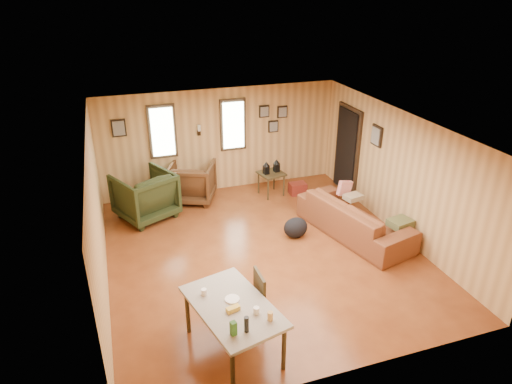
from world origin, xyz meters
TOP-DOWN VIEW (x-y plane):
  - room at (0.17, 0.27)m, footprint 5.54×6.04m
  - sofa at (1.91, 0.06)m, footprint 1.29×2.55m
  - recliner_brown at (-0.79, 2.58)m, footprint 1.22×1.19m
  - recliner_green at (-1.87, 2.08)m, footprint 1.40×1.36m
  - end_table at (-1.36, 2.42)m, footprint 0.50×0.46m
  - side_table at (0.99, 2.28)m, footprint 0.63×0.63m
  - cooler at (1.59, 2.11)m, footprint 0.39×0.28m
  - backpack at (0.78, 0.32)m, footprint 0.48×0.36m
  - sofa_pillows at (2.34, 0.12)m, footprint 0.76×1.82m
  - dining_table at (-1.17, -2.18)m, footprint 1.21×1.64m
  - dining_chair at (-0.82, -1.89)m, footprint 0.44×0.44m

SIDE VIEW (x-z plane):
  - cooler at x=1.59m, z-range 0.00..0.27m
  - backpack at x=0.78m, z-range 0.00..0.41m
  - end_table at x=-1.36m, z-range 0.04..0.66m
  - sofa at x=1.91m, z-range 0.00..0.96m
  - recliner_brown at x=-0.79m, z-range 0.00..0.98m
  - sofa_pillows at x=2.34m, z-range 0.32..0.69m
  - dining_chair at x=-0.82m, z-range 0.06..1.01m
  - recliner_green at x=-1.87m, z-range 0.00..1.10m
  - side_table at x=0.99m, z-range 0.15..1.00m
  - dining_table at x=-1.17m, z-range 0.20..1.17m
  - room at x=0.17m, z-range -0.02..2.43m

